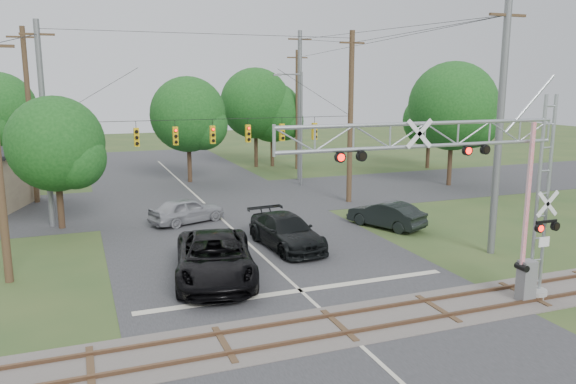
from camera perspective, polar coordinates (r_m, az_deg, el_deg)
name	(u,v)px	position (r m, az deg, el deg)	size (l,w,h in m)	color
ground	(367,352)	(18.11, 8.06, -15.82)	(160.00, 160.00, 0.00)	#2D4620
road_main	(264,258)	(26.63, -2.41, -6.74)	(14.00, 90.00, 0.02)	#2B2B2E
road_cross	(201,201)	(39.73, -8.81, -0.86)	(90.00, 12.00, 0.02)	#2B2B2E
railroad_track	(339,325)	(19.69, 5.19, -13.35)	(90.00, 3.20, 0.17)	#544D48
crossing_gantry	(473,181)	(20.58, 18.27, 1.04)	(11.17, 0.99, 7.74)	gray
traffic_signal_span	(226,124)	(35.29, -6.30, 6.86)	(19.34, 0.36, 11.50)	slate
pickup_black	(215,258)	(23.77, -7.44, -6.66)	(3.16, 6.86, 1.91)	black
car_dark	(286,232)	(28.10, -0.17, -4.04)	(2.30, 5.67, 1.64)	black
sedan_silver	(187,210)	(33.48, -10.24, -1.84)	(1.80, 4.49, 1.53)	gray
suv_dark	(386,215)	(32.45, 9.93, -2.27)	(1.59, 4.55, 1.50)	black
streetlight	(299,123)	(44.50, 1.14, 7.04)	(2.39, 0.25, 8.95)	slate
utility_poles	(239,118)	(37.68, -4.96, 7.54)	(24.64, 28.68, 12.25)	#492E21
treeline	(178,113)	(47.63, -11.14, 7.88)	(54.69, 27.98, 9.78)	#3C2A1B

